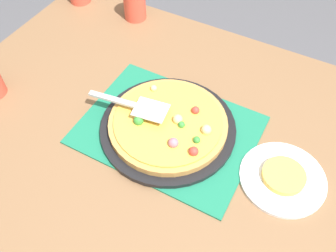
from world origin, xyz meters
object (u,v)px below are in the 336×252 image
Objects in this scene: pizza at (168,123)px; served_slice_right at (284,174)px; plate_far_right at (283,177)px; cup_near at (135,3)px; pizza_pan at (168,128)px; pizza_server at (135,105)px.

served_slice_right is (0.33, 0.00, -0.02)m from pizza.
pizza is 1.50× the size of plate_far_right.
pizza_pan is at bearing -48.87° from cup_near.
pizza_pan is 3.17× the size of cup_near.
pizza is at bearing -179.15° from plate_far_right.
pizza is 0.11m from pizza_server.
cup_near is (-0.69, 0.41, 0.04)m from served_slice_right.
pizza is 0.33m from served_slice_right.
pizza_pan reaches higher than plate_far_right.
cup_near is at bearing 149.47° from plate_far_right.
served_slice_right is 0.43m from pizza_server.
pizza_server reaches higher than served_slice_right.
plate_far_right is at bearing 0.85° from pizza.
plate_far_right is 2.00× the size of served_slice_right.
cup_near is at bearing 149.47° from served_slice_right.
cup_near is at bearing 121.72° from pizza_server.
pizza is 1.41× the size of pizza_server.
cup_near is at bearing 131.13° from pizza_pan.
served_slice_right is 0.81m from cup_near.
pizza_server reaches higher than pizza_pan.
pizza is 2.75× the size of cup_near.
pizza reaches higher than served_slice_right.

